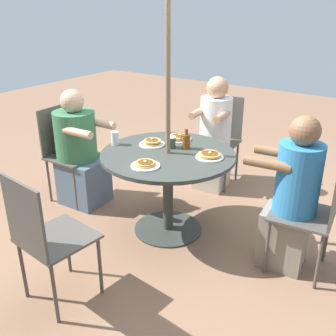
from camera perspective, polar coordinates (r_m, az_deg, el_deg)
name	(u,v)px	position (r m, az deg, el deg)	size (l,w,h in m)	color
ground_plane	(168,229)	(3.49, 0.00, -8.84)	(12.00, 12.00, 0.00)	#8C664C
patio_table	(168,168)	(3.21, 0.00, 0.01)	(1.09, 1.09, 0.72)	#383D38
umbrella_pole	(168,115)	(3.06, 0.00, 7.67)	(0.04, 0.04, 2.06)	#846B4C
patio_chair_north	(44,234)	(2.57, -17.49, -9.13)	(0.46, 0.46, 0.92)	#514C47
patio_chair_east	(316,208)	(2.92, 20.73, -5.46)	(0.46, 0.46, 0.92)	#514C47
diner_east	(291,200)	(2.93, 17.48, -4.46)	(0.52, 0.35, 1.17)	gray
patio_chair_south	(220,134)	(4.24, 7.58, 4.86)	(0.46, 0.46, 0.92)	#514C47
diner_south	(214,138)	(4.08, 6.71, 4.37)	(0.36, 0.49, 1.16)	beige
patio_chair_west	(66,148)	(3.94, -14.63, 2.85)	(0.43, 0.43, 0.92)	#514C47
diner_west	(79,154)	(3.83, -12.73, 1.99)	(0.55, 0.40, 1.12)	slate
pancake_plate_a	(152,143)	(3.33, -2.32, 3.68)	(0.22, 0.22, 0.06)	white
pancake_plate_b	(209,156)	(3.08, 6.04, 1.81)	(0.22, 0.22, 0.05)	white
pancake_plate_c	(179,138)	(3.46, 1.61, 4.41)	(0.22, 0.22, 0.05)	white
pancake_plate_d	(145,165)	(2.91, -3.31, 0.51)	(0.22, 0.22, 0.05)	white
syrup_bottle	(186,141)	(3.24, 2.65, 3.94)	(0.09, 0.06, 0.17)	brown
coffee_cup	(171,142)	(3.26, 0.40, 3.78)	(0.08, 0.08, 0.09)	#33513D
drinking_glass_a	(115,138)	(3.36, -7.73, 4.31)	(0.07, 0.07, 0.11)	silver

